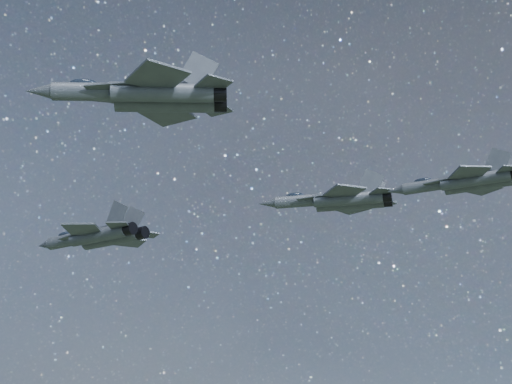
% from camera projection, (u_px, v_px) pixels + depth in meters
% --- Properties ---
extents(jet_lead, '(19.46, 13.26, 4.89)m').
position_uv_depth(jet_lead, '(97.00, 236.00, 91.06)').
color(jet_lead, '#3A4148').
extents(jet_left, '(17.68, 12.37, 4.46)m').
position_uv_depth(jet_left, '(338.00, 200.00, 88.80)').
color(jet_left, '#3A4148').
extents(jet_right, '(17.67, 11.73, 4.50)m').
position_uv_depth(jet_right, '(147.00, 95.00, 60.03)').
color(jet_right, '#3A4148').
extents(jet_slot, '(15.50, 10.77, 3.90)m').
position_uv_depth(jet_slot, '(466.00, 182.00, 77.99)').
color(jet_slot, '#3A4148').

